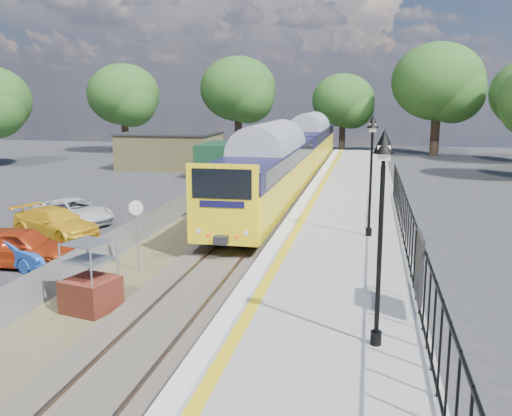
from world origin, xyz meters
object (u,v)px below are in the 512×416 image
(train, at_px, (295,152))
(speed_sign, at_px, (137,224))
(victorian_lamp_north, at_px, (372,147))
(victorian_lamp_south, at_px, (382,188))
(car_blue, at_px, (16,251))
(brick_plinth, at_px, (90,278))
(car_yellow, at_px, (56,223))
(car_white, at_px, (74,212))
(car_red, at_px, (20,247))

(train, xyz_separation_m, speed_sign, (-2.67, -22.05, -0.58))
(train, bearing_deg, victorian_lamp_north, -74.06)
(victorian_lamp_south, xyz_separation_m, train, (-5.50, 28.56, -1.96))
(car_blue, bearing_deg, brick_plinth, -112.13)
(car_yellow, bearing_deg, car_blue, -144.96)
(brick_plinth, height_order, car_blue, brick_plinth)
(victorian_lamp_north, relative_size, speed_sign, 1.76)
(train, distance_m, car_blue, 23.44)
(train, bearing_deg, brick_plinth, -95.52)
(brick_plinth, relative_size, car_white, 0.49)
(victorian_lamp_south, height_order, car_blue, victorian_lamp_south)
(car_red, bearing_deg, brick_plinth, -131.94)
(speed_sign, relative_size, car_yellow, 0.57)
(car_red, height_order, car_yellow, car_red)
(speed_sign, height_order, car_blue, speed_sign)
(car_white, bearing_deg, car_red, -144.54)
(car_yellow, bearing_deg, victorian_lamp_north, -69.44)
(brick_plinth, relative_size, speed_sign, 0.81)
(train, bearing_deg, victorian_lamp_south, -79.10)
(train, height_order, brick_plinth, train)
(brick_plinth, distance_m, car_red, 5.99)
(victorian_lamp_south, relative_size, car_red, 1.06)
(car_red, xyz_separation_m, car_white, (-1.76, 7.06, -0.13))
(victorian_lamp_south, bearing_deg, car_red, 153.29)
(victorian_lamp_south, distance_m, victorian_lamp_north, 10.00)
(car_yellow, bearing_deg, train, -1.53)
(victorian_lamp_south, height_order, car_white, victorian_lamp_south)
(car_white, bearing_deg, car_blue, -146.10)
(victorian_lamp_south, bearing_deg, victorian_lamp_north, 91.15)
(brick_plinth, height_order, speed_sign, speed_sign)
(car_blue, xyz_separation_m, car_white, (-1.56, 7.06, 0.02))
(victorian_lamp_south, height_order, car_yellow, victorian_lamp_south)
(car_blue, bearing_deg, train, -3.35)
(victorian_lamp_north, bearing_deg, brick_plinth, -136.78)
(train, xyz_separation_m, car_white, (-8.95, -15.11, -1.73))
(victorian_lamp_south, xyz_separation_m, car_white, (-14.45, 13.45, -3.69))
(car_red, bearing_deg, car_white, 10.43)
(brick_plinth, distance_m, speed_sign, 3.92)
(speed_sign, bearing_deg, car_yellow, 138.92)
(victorian_lamp_south, relative_size, train, 0.11)
(victorian_lamp_south, relative_size, car_white, 1.05)
(victorian_lamp_south, relative_size, brick_plinth, 2.16)
(car_red, xyz_separation_m, car_blue, (-0.20, 0.00, -0.15))
(brick_plinth, bearing_deg, speed_sign, 92.47)
(victorian_lamp_north, relative_size, brick_plinth, 2.16)
(car_red, height_order, car_white, car_red)
(speed_sign, distance_m, car_blue, 4.87)
(car_yellow, bearing_deg, victorian_lamp_south, -104.40)
(victorian_lamp_south, distance_m, car_yellow, 17.79)
(speed_sign, bearing_deg, victorian_lamp_north, 18.91)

